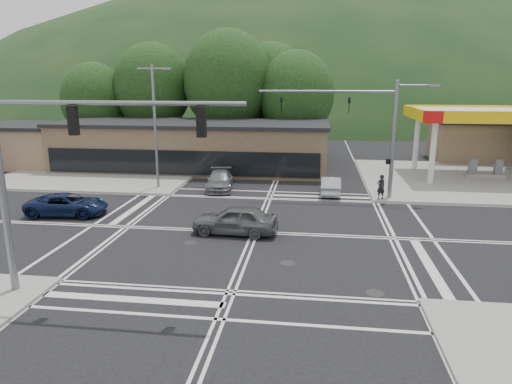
# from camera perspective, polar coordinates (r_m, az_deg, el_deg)

# --- Properties ---
(ground) EXTENTS (120.00, 120.00, 0.00)m
(ground) POSITION_cam_1_polar(r_m,az_deg,el_deg) (24.51, -0.11, -5.07)
(ground) COLOR black
(ground) RESTS_ON ground
(sidewalk_ne) EXTENTS (16.00, 16.00, 0.15)m
(sidewalk_ne) POSITION_cam_1_polar(r_m,az_deg,el_deg) (40.59, 24.40, 1.43)
(sidewalk_ne) COLOR gray
(sidewalk_ne) RESTS_ON ground
(sidewalk_nw) EXTENTS (16.00, 16.00, 0.15)m
(sidewalk_nw) POSITION_cam_1_polar(r_m,az_deg,el_deg) (42.78, -17.69, 2.61)
(sidewalk_nw) COLOR gray
(sidewalk_nw) RESTS_ON ground
(gas_station_canopy) EXTENTS (12.32, 8.34, 5.75)m
(gas_station_canopy) POSITION_cam_1_polar(r_m,az_deg,el_deg) (41.49, 27.35, 8.33)
(gas_station_canopy) COLOR silver
(gas_station_canopy) RESTS_ON ground
(convenience_store) EXTENTS (10.00, 6.00, 3.80)m
(convenience_store) POSITION_cam_1_polar(r_m,az_deg,el_deg) (51.25, 26.82, 5.61)
(convenience_store) COLOR #846B4F
(convenience_store) RESTS_ON ground
(commercial_row) EXTENTS (24.00, 8.00, 4.00)m
(commercial_row) POSITION_cam_1_polar(r_m,az_deg,el_deg) (41.90, -7.97, 5.58)
(commercial_row) COLOR brown
(commercial_row) RESTS_ON ground
(commercial_nw) EXTENTS (8.00, 7.00, 3.60)m
(commercial_nw) POSITION_cam_1_polar(r_m,az_deg,el_deg) (48.66, -26.54, 5.16)
(commercial_nw) COLOR #846B4F
(commercial_nw) RESTS_ON ground
(hill_north) EXTENTS (252.00, 126.00, 140.00)m
(hill_north) POSITION_cam_1_polar(r_m,az_deg,el_deg) (113.30, 5.95, 9.79)
(hill_north) COLOR #183619
(hill_north) RESTS_ON ground
(tree_n_a) EXTENTS (8.00, 8.00, 11.75)m
(tree_n_a) POSITION_cam_1_polar(r_m,az_deg,el_deg) (49.98, -12.83, 12.62)
(tree_n_a) COLOR #382619
(tree_n_a) RESTS_ON ground
(tree_n_b) EXTENTS (9.00, 9.00, 12.98)m
(tree_n_b) POSITION_cam_1_polar(r_m,az_deg,el_deg) (47.84, -3.57, 13.66)
(tree_n_b) COLOR #382619
(tree_n_b) RESTS_ON ground
(tree_n_c) EXTENTS (7.60, 7.60, 10.87)m
(tree_n_c) POSITION_cam_1_polar(r_m,az_deg,el_deg) (47.05, 5.04, 12.05)
(tree_n_c) COLOR #382619
(tree_n_c) RESTS_ON ground
(tree_n_d) EXTENTS (6.80, 6.80, 9.76)m
(tree_n_d) POSITION_cam_1_polar(r_m,az_deg,el_deg) (51.47, -19.54, 10.75)
(tree_n_d) COLOR #382619
(tree_n_d) RESTS_ON ground
(tree_n_e) EXTENTS (8.40, 8.40, 11.98)m
(tree_n_e) POSITION_cam_1_polar(r_m,az_deg,el_deg) (51.24, 1.82, 12.97)
(tree_n_e) COLOR #382619
(tree_n_e) RESTS_ON ground
(streetlight_nw) EXTENTS (2.50, 0.25, 9.00)m
(streetlight_nw) POSITION_cam_1_polar(r_m,az_deg,el_deg) (34.10, -12.43, 8.67)
(streetlight_nw) COLOR slate
(streetlight_nw) RESTS_ON ground
(signal_mast_ne) EXTENTS (11.65, 0.30, 8.00)m
(signal_mast_ne) POSITION_cam_1_polar(r_m,az_deg,el_deg) (31.56, 14.65, 8.19)
(signal_mast_ne) COLOR slate
(signal_mast_ne) RESTS_ON ground
(signal_mast_sw) EXTENTS (9.14, 0.28, 8.00)m
(signal_mast_sw) POSITION_cam_1_polar(r_m,az_deg,el_deg) (17.76, -24.82, 3.38)
(signal_mast_sw) COLOR slate
(signal_mast_sw) RESTS_ON ground
(car_blue_west) EXTENTS (4.91, 2.65, 1.31)m
(car_blue_west) POSITION_cam_1_polar(r_m,az_deg,el_deg) (29.67, -22.54, -1.46)
(car_blue_west) COLOR #0D183B
(car_blue_west) RESTS_ON ground
(car_grey_center) EXTENTS (4.59, 2.03, 1.54)m
(car_grey_center) POSITION_cam_1_polar(r_m,az_deg,el_deg) (24.14, -2.64, -3.47)
(car_grey_center) COLOR #535557
(car_grey_center) RESTS_ON ground
(car_queue_a) EXTENTS (1.46, 3.93, 1.28)m
(car_queue_a) POSITION_cam_1_polar(r_m,az_deg,el_deg) (32.83, 9.33, 0.82)
(car_queue_a) COLOR #A6A8AD
(car_queue_a) RESTS_ON ground
(car_queue_b) EXTENTS (2.29, 5.02, 1.67)m
(car_queue_b) POSITION_cam_1_polar(r_m,az_deg,el_deg) (42.00, 5.23, 4.07)
(car_queue_b) COLOR #B5B5B1
(car_queue_b) RESTS_ON ground
(car_northbound) EXTENTS (2.49, 4.79, 1.33)m
(car_northbound) POSITION_cam_1_polar(r_m,az_deg,el_deg) (34.00, -4.58, 1.45)
(car_northbound) COLOR slate
(car_northbound) RESTS_ON ground
(pedestrian) EXTENTS (0.73, 0.63, 1.67)m
(pedestrian) POSITION_cam_1_polar(r_m,az_deg,el_deg) (31.58, 15.34, 0.63)
(pedestrian) COLOR black
(pedestrian) RESTS_ON sidewalk_ne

